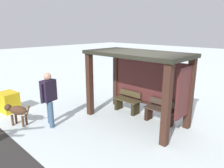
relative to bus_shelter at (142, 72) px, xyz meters
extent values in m
plane|color=white|center=(-0.10, -0.19, -1.62)|extent=(60.00, 60.00, 0.00)
cube|color=#3A2218|center=(-1.56, -0.86, -0.55)|extent=(0.18, 0.18, 2.14)
cube|color=#3A2218|center=(1.36, -0.86, -0.55)|extent=(0.18, 0.18, 2.14)
cube|color=#3A2218|center=(-1.56, 0.49, -0.55)|extent=(0.18, 0.18, 2.14)
cube|color=#3A2218|center=(1.36, 0.49, -0.55)|extent=(0.18, 0.18, 2.14)
cube|color=black|center=(-0.10, -0.19, 0.57)|extent=(3.22, 1.65, 0.11)
cube|color=#512322|center=(-0.10, 0.49, -0.41)|extent=(2.73, 0.08, 1.46)
cube|color=#3A2218|center=(-0.10, 0.47, -1.20)|extent=(2.73, 0.06, 0.08)
cube|color=#512322|center=(1.36, 0.05, -0.41)|extent=(0.08, 0.74, 1.46)
cube|color=#4A3F26|center=(-0.76, 0.19, -1.17)|extent=(0.98, 0.41, 0.04)
cube|color=#4A3F26|center=(-0.76, 0.37, -0.97)|extent=(0.93, 0.04, 0.20)
cube|color=black|center=(-0.37, 0.19, -1.40)|extent=(0.12, 0.35, 0.44)
cube|color=black|center=(-1.15, 0.19, -1.40)|extent=(0.12, 0.35, 0.44)
cube|color=#433429|center=(0.57, 0.19, -1.17)|extent=(0.98, 0.37, 0.03)
cube|color=#433429|center=(0.57, 0.35, -0.97)|extent=(0.93, 0.04, 0.20)
cube|color=black|center=(0.96, 0.19, -1.40)|extent=(0.12, 0.32, 0.44)
cube|color=black|center=(0.18, 0.19, -1.40)|extent=(0.12, 0.32, 0.44)
cube|color=#251C30|center=(-1.78, -2.29, -0.49)|extent=(0.36, 0.49, 0.64)
sphere|color=tan|center=(-1.78, -2.29, -0.06)|extent=(0.22, 0.22, 0.22)
cylinder|color=#3A5471|center=(-1.94, -2.23, -1.22)|extent=(0.17, 0.17, 0.81)
cylinder|color=#3A5471|center=(-1.62, -2.35, -1.22)|extent=(0.17, 0.17, 0.81)
cylinder|color=#251C30|center=(-1.84, -2.02, -0.52)|extent=(0.11, 0.11, 0.58)
cylinder|color=#251C30|center=(-1.72, -2.55, -0.52)|extent=(0.11, 0.11, 0.58)
ellipsoid|color=#523522|center=(-2.49, -2.97, -1.13)|extent=(0.64, 0.51, 0.29)
sphere|color=#523522|center=(-2.81, -3.15, -1.07)|extent=(0.21, 0.21, 0.21)
cylinder|color=#523522|center=(-2.18, -2.79, -1.09)|extent=(0.16, 0.12, 0.30)
cylinder|color=#523522|center=(-2.70, -2.99, -1.45)|extent=(0.07, 0.07, 0.35)
cylinder|color=#523522|center=(-2.62, -3.13, -1.45)|extent=(0.07, 0.07, 0.35)
cylinder|color=#523522|center=(-2.37, -2.81, -1.45)|extent=(0.07, 0.07, 0.35)
cylinder|color=#523522|center=(-2.29, -2.94, -1.45)|extent=(0.07, 0.07, 0.35)
cube|color=yellow|center=(-3.91, -2.75, -1.27)|extent=(0.76, 0.64, 0.71)
camera|label=1|loc=(3.68, -5.24, 1.29)|focal=32.99mm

